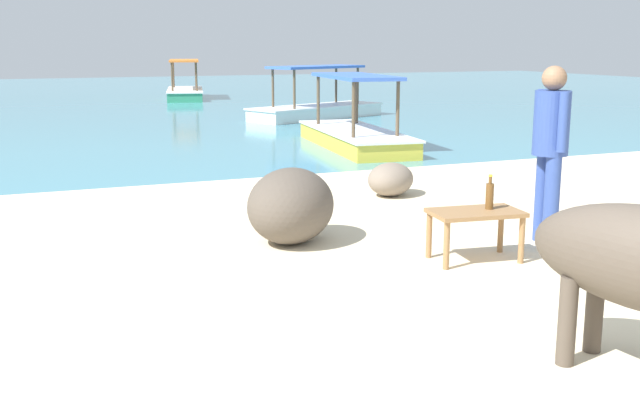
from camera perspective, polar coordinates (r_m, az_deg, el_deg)
name	(u,v)px	position (r m, az deg, el deg)	size (l,w,h in m)	color
water_surface	(80,104)	(24.98, -17.56, 6.92)	(60.00, 36.00, 0.03)	teal
low_bench_table	(476,219)	(6.52, 11.60, -1.40)	(0.81, 0.53, 0.43)	olive
bottle	(490,195)	(6.57, 12.62, 0.35)	(0.07, 0.07, 0.30)	brown
person_standing	(550,141)	(7.17, 16.92, 4.26)	(0.32, 0.50, 1.62)	#334C99
shore_rock_large	(391,179)	(9.20, 5.33, 1.56)	(0.66, 0.52, 0.40)	gray
shore_rock_medium	(291,206)	(6.98, -2.21, -0.43)	(0.97, 0.77, 0.70)	brown
boat_white	(316,107)	(18.95, -0.28, 6.98)	(3.84, 2.43, 1.29)	white
boat_green	(185,90)	(26.14, -10.11, 8.11)	(1.93, 3.84, 1.29)	#338E66
boat_yellow	(355,132)	(13.64, 2.65, 5.12)	(1.57, 3.78, 1.29)	gold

